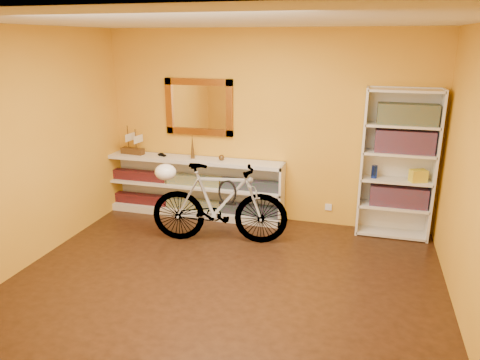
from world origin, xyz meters
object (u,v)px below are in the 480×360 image
(helmet, at_px, (165,172))
(console_unit, at_px, (194,187))
(bookcase, at_px, (398,165))
(bicycle, at_px, (219,203))

(helmet, bearing_deg, console_unit, 89.35)
(console_unit, xyz_separation_m, bookcase, (2.73, 0.03, 0.52))
(bookcase, xyz_separation_m, helmet, (-2.74, -0.91, -0.05))
(bookcase, xyz_separation_m, bicycle, (-2.09, -0.79, -0.44))
(console_unit, height_order, bookcase, bookcase)
(console_unit, xyz_separation_m, bicycle, (0.64, -0.77, 0.08))
(bookcase, distance_m, helmet, 2.89)
(bookcase, height_order, bicycle, bookcase)
(bicycle, bearing_deg, helmet, 90.00)
(bicycle, bearing_deg, bookcase, -79.45)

